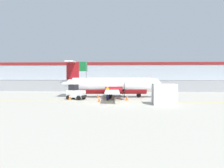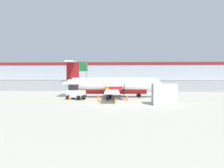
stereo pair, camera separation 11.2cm
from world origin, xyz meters
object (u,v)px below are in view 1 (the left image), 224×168
traffic_cone_far_left (99,99)px  parked_car_1 (104,84)px  highway_sign (78,69)px  baggage_tug (76,93)px  traffic_cone_far_right (127,98)px  commuter_airplane (113,86)px  cargo_container (164,94)px  ground_crew_worker (108,93)px  traffic_cone_near_left (70,97)px  parked_car_0 (69,84)px  parked_car_2 (135,85)px  parked_car_3 (179,85)px  traffic_cone_near_right (98,96)px

traffic_cone_far_left → parked_car_1: size_ratio=0.15×
parked_car_1 → highway_sign: bearing=62.7°
baggage_tug → traffic_cone_far_right: (6.46, -0.49, -0.54)m
highway_sign → traffic_cone_far_right: bearing=-60.5°
commuter_airplane → baggage_tug: bearing=-151.1°
cargo_container → ground_crew_worker: bearing=147.1°
ground_crew_worker → traffic_cone_near_left: ground_crew_worker is taller
cargo_container → traffic_cone_far_left: size_ratio=3.88×
commuter_airplane → baggage_tug: (-4.56, -2.92, -0.75)m
ground_crew_worker → highway_sign: highway_sign is taller
traffic_cone_far_right → parked_car_0: (-13.10, 24.67, 0.58)m
baggage_tug → parked_car_2: size_ratio=0.58×
cargo_container → parked_car_2: cargo_container is taller
parked_car_3 → highway_sign: (-19.79, -3.66, 3.24)m
traffic_cone_near_left → traffic_cone_near_right: bearing=39.6°
baggage_tug → parked_car_0: size_ratio=0.60×
cargo_container → traffic_cone_far_right: 5.62m
commuter_airplane → parked_car_2: 19.95m
ground_crew_worker → parked_car_1: same height
traffic_cone_far_left → parked_car_3: parked_car_3 is taller
commuter_airplane → parked_car_2: size_ratio=3.66×
traffic_cone_near_right → parked_car_1: bearing=93.8°
commuter_airplane → baggage_tug: commuter_airplane is taller
parked_car_0 → parked_car_3: same height
baggage_tug → traffic_cone_near_left: bearing=-119.0°
cargo_container → traffic_cone_far_right: cargo_container is taller
traffic_cone_near_right → parked_car_0: parked_car_0 is taller
traffic_cone_near_left → traffic_cone_far_left: bearing=-26.7°
cargo_container → parked_car_0: size_ratio=0.58×
baggage_tug → traffic_cone_near_left: size_ratio=4.01×
parked_car_0 → parked_car_1: bearing=-159.2°
parked_car_0 → traffic_cone_near_right: bearing=116.3°
traffic_cone_far_right → parked_car_2: 23.10m
ground_crew_worker → highway_sign: 18.80m
cargo_container → parked_car_2: (-2.31, 26.99, -0.21)m
traffic_cone_far_right → traffic_cone_near_left: bearing=-179.4°
commuter_airplane → parked_car_0: bearing=114.0°
traffic_cone_far_right → traffic_cone_far_left: bearing=-147.0°
traffic_cone_near_right → traffic_cone_far_left: bearing=-80.8°
cargo_container → traffic_cone_near_left: 11.70m
baggage_tug → parked_car_1: 26.52m
parked_car_2 → parked_car_1: bearing=143.1°
traffic_cone_near_right → parked_car_3: bearing=51.6°
traffic_cone_near_right → parked_car_3: parked_car_3 is taller
commuter_airplane → highway_sign: highway_sign is taller
cargo_container → parked_car_1: size_ratio=0.57×
traffic_cone_far_right → highway_sign: size_ratio=0.12×
parked_car_0 → parked_car_2: same height
cargo_container → parked_car_0: (-17.01, 28.62, -0.21)m
commuter_airplane → parked_car_1: commuter_airplane is taller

